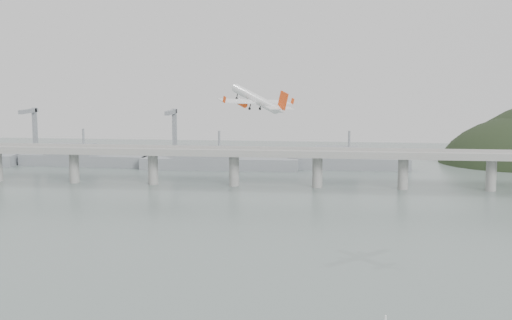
# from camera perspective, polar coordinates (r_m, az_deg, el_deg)

# --- Properties ---
(ground) EXTENTS (900.00, 900.00, 0.00)m
(ground) POSITION_cam_1_polar(r_m,az_deg,el_deg) (216.76, -1.70, -11.47)
(ground) COLOR slate
(ground) RESTS_ON ground
(bridge) EXTENTS (800.00, 22.00, 23.90)m
(bridge) POSITION_cam_1_polar(r_m,az_deg,el_deg) (407.19, 2.17, 0.21)
(bridge) COLOR gray
(bridge) RESTS_ON ground
(distant_fleet) EXTENTS (453.00, 60.90, 40.00)m
(distant_fleet) POSITION_cam_1_polar(r_m,az_deg,el_deg) (507.01, -14.89, 0.16)
(distant_fleet) COLOR slate
(distant_fleet) RESTS_ON ground
(airliner) EXTENTS (30.30, 31.42, 13.39)m
(airliner) POSITION_cam_1_polar(r_m,az_deg,el_deg) (279.17, 0.05, 5.06)
(airliner) COLOR white
(airliner) RESTS_ON ground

